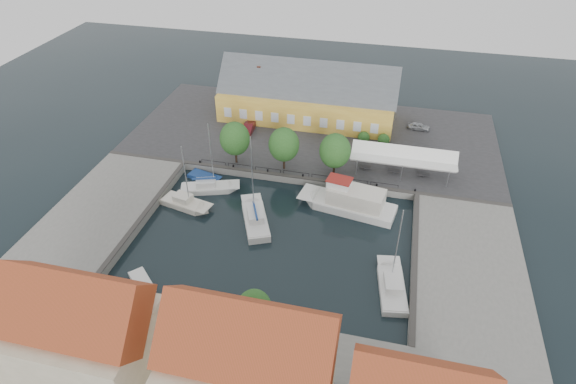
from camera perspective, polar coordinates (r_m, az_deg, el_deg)
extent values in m
plane|color=black|center=(58.36, -1.37, -4.56)|extent=(140.00, 140.00, 0.00)
cube|color=#2D2D30|center=(76.60, 2.97, 6.67)|extent=(56.00, 26.00, 1.00)
cube|color=slate|center=(64.79, -21.05, -2.10)|extent=(12.00, 24.00, 1.00)
cube|color=slate|center=(56.32, 20.54, -8.55)|extent=(12.00, 24.00, 1.00)
cube|color=slate|center=(44.83, -8.62, -21.21)|extent=(56.00, 14.00, 1.00)
cube|color=#383533|center=(65.69, 0.87, 1.83)|extent=(56.00, 0.60, 0.12)
cube|color=#383533|center=(61.68, -16.70, -2.51)|extent=(0.60, 24.00, 0.12)
cube|color=#383533|center=(55.18, 14.82, -7.44)|extent=(0.60, 24.00, 0.12)
cylinder|color=black|center=(69.70, -10.39, 3.53)|extent=(0.24, 0.24, 0.40)
cylinder|color=black|center=(68.02, -6.50, 3.04)|extent=(0.24, 0.24, 0.40)
cylinder|color=black|center=(66.67, -2.43, 2.52)|extent=(0.24, 0.24, 0.40)
cylinder|color=black|center=(65.68, 1.78, 1.96)|extent=(0.24, 0.24, 0.40)
cylinder|color=black|center=(65.06, 6.09, 1.38)|extent=(0.24, 0.24, 0.40)
cylinder|color=black|center=(64.81, 10.46, 0.78)|extent=(0.24, 0.24, 0.40)
cylinder|color=black|center=(64.96, 14.83, 0.18)|extent=(0.24, 0.24, 0.40)
cube|color=gold|center=(80.02, 2.30, 10.26)|extent=(28.00, 10.00, 4.50)
cube|color=#474C51|center=(78.57, 2.36, 12.56)|extent=(28.56, 7.60, 7.60)
cube|color=gold|center=(87.73, -3.46, 12.26)|extent=(6.00, 6.00, 3.50)
cube|color=brown|center=(79.64, -3.43, 14.30)|extent=(0.60, 0.60, 1.20)
cube|color=white|center=(66.79, 13.53, 4.06)|extent=(14.00, 4.00, 0.25)
cylinder|color=silver|center=(66.03, 8.14, 2.97)|extent=(0.10, 0.10, 2.70)
cylinder|color=silver|center=(69.08, 8.49, 4.55)|extent=(0.10, 0.10, 2.70)
cylinder|color=silver|center=(65.97, 13.31, 2.26)|extent=(0.10, 0.10, 2.70)
cylinder|color=silver|center=(69.03, 13.44, 3.87)|extent=(0.10, 0.10, 2.70)
cylinder|color=silver|center=(66.45, 18.44, 1.54)|extent=(0.10, 0.10, 2.70)
cylinder|color=silver|center=(69.49, 18.35, 3.17)|extent=(0.10, 0.10, 2.70)
cylinder|color=black|center=(68.68, -6.17, 4.26)|extent=(0.30, 0.30, 2.10)
ellipsoid|color=#1F4D1B|center=(67.24, -6.32, 6.31)|extent=(4.20, 4.20, 4.83)
cylinder|color=black|center=(66.91, -0.47, 3.55)|extent=(0.30, 0.30, 2.10)
ellipsoid|color=#1F4D1B|center=(65.43, -0.49, 5.65)|extent=(4.20, 4.20, 4.83)
cylinder|color=black|center=(65.84, 5.46, 2.78)|extent=(0.30, 0.30, 2.10)
ellipsoid|color=#1F4D1B|center=(64.34, 5.60, 4.89)|extent=(4.20, 4.20, 4.83)
imported|color=#9B9FA2|center=(79.67, 15.25, 7.51)|extent=(3.59, 1.72, 1.18)
imported|color=#571319|center=(76.33, -4.72, 7.51)|extent=(1.69, 4.31, 1.40)
cube|color=silver|center=(59.19, -3.82, -3.77)|extent=(5.33, 7.57, 1.50)
cube|color=silver|center=(59.38, -3.96, -2.64)|extent=(5.81, 8.82, 0.08)
cube|color=silver|center=(58.54, -3.89, -2.72)|extent=(2.81, 3.33, 0.90)
cylinder|color=silver|center=(56.69, -4.25, 1.87)|extent=(0.12, 0.12, 10.65)
cube|color=navy|center=(57.94, -3.90, -2.25)|extent=(1.65, 3.33, 0.22)
cube|color=silver|center=(61.90, 7.90, -2.09)|extent=(10.61, 5.41, 1.80)
cube|color=silver|center=(61.57, 6.85, -1.12)|extent=(12.59, 5.60, 0.08)
cube|color=silver|center=(60.70, 8.06, -0.60)|extent=(7.40, 4.33, 2.20)
cube|color=silver|center=(60.34, 6.10, 0.97)|extent=(3.09, 2.52, 1.20)
cube|color=maroon|center=(59.98, 6.14, 1.47)|extent=(3.36, 2.67, 0.10)
cube|color=silver|center=(52.28, 12.20, -11.52)|extent=(3.62, 6.88, 1.30)
cube|color=silver|center=(52.34, 12.20, -10.35)|extent=(3.72, 8.15, 0.08)
cube|color=silver|center=(51.56, 12.34, -10.52)|extent=(2.16, 2.87, 0.90)
cylinder|color=silver|center=(49.58, 12.80, -6.31)|extent=(0.12, 0.12, 9.14)
cube|color=silver|center=(65.78, -9.76, 0.23)|extent=(6.79, 4.23, 1.30)
cube|color=silver|center=(65.32, -9.12, 0.76)|extent=(7.97, 4.56, 0.08)
cube|color=silver|center=(65.11, -9.72, 1.06)|extent=(2.92, 2.30, 0.90)
cylinder|color=silver|center=(62.77, -9.08, 4.23)|extent=(0.12, 0.12, 9.31)
cube|color=navy|center=(64.71, -9.93, 1.59)|extent=(3.09, 1.23, 0.22)
cube|color=silver|center=(63.68, -12.32, -1.49)|extent=(5.96, 3.59, 1.30)
cube|color=silver|center=(62.90, -11.89, -1.16)|extent=(7.02, 3.74, 0.08)
cube|color=silver|center=(62.93, -12.35, -0.69)|extent=(2.53, 2.09, 0.90)
cylinder|color=silver|center=(60.32, -12.05, 1.86)|extent=(0.12, 0.12, 8.34)
cube|color=silver|center=(54.40, -16.98, -10.18)|extent=(3.69, 3.58, 0.90)
cube|color=silver|center=(53.75, -16.91, -10.10)|extent=(4.16, 4.01, 0.08)
cube|color=navy|center=(68.40, -10.11, 1.72)|extent=(4.22, 2.86, 0.80)
cube|color=navy|center=(67.90, -9.83, 1.92)|extent=(4.95, 2.99, 0.08)
cube|color=beige|center=(44.46, -22.73, -16.68)|extent=(11.00, 8.00, 7.00)
cube|color=#A23922|center=(41.01, -24.28, -12.56)|extent=(11.33, 6.50, 6.50)
cube|color=brown|center=(41.44, -27.96, -10.02)|extent=(0.70, 0.70, 1.00)
cube|color=brown|center=(38.80, -22.15, -11.84)|extent=(0.60, 0.60, 0.80)
cube|color=beige|center=(39.37, -4.45, -21.56)|extent=(12.00, 8.00, 7.50)
cube|color=#A23922|center=(35.26, -4.84, -17.19)|extent=(12.36, 6.50, 6.50)
cube|color=brown|center=(34.76, -9.85, -14.45)|extent=(0.70, 0.70, 1.00)
cube|color=brown|center=(33.58, -0.90, -16.42)|extent=(0.60, 0.60, 0.80)
cube|color=brown|center=(33.38, 11.85, -20.69)|extent=(0.70, 0.70, 1.00)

